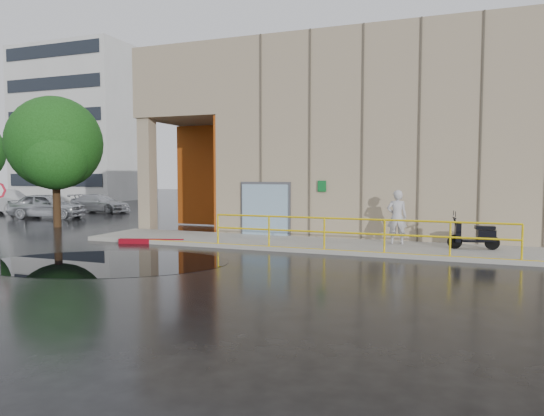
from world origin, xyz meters
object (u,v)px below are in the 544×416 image
Objects in this scene: red_curb at (151,241)px; tree_near at (55,147)px; scooter at (474,228)px; person at (397,217)px; car_b at (5,202)px; car_c at (100,203)px; car_a at (47,206)px.

tree_near is (-7.40, 3.13, 3.77)m from red_curb.
scooter is at bearing -4.64° from tree_near.
car_b is at bearing -23.18° from person.
person is at bearing -114.92° from car_c.
car_b is (-27.77, 6.72, -0.07)m from scooter.
car_a reaches higher than red_curb.
car_b is (-16.74, 8.35, 0.69)m from red_curb.
scooter is 11.18m from red_curb.
red_curb is at bearing -22.91° from tree_near.
car_a is 1.03× the size of car_c.
red_curb is 0.57× the size of car_c.
tree_near is (9.34, -5.23, 3.09)m from car_b.
car_b is at bearing 120.56° from car_c.
scooter is 0.26× the size of tree_near.
person is at bearing -100.93° from car_b.
person is 0.30× the size of tree_near.
red_curb is at bearing -133.17° from car_a.
car_c is at bearing 135.91° from red_curb.
car_a is at bearing 139.49° from tree_near.
car_c reaches higher than red_curb.
car_a is 4.61m from car_c.
red_curb is at bearing -134.33° from car_c.
red_curb is 0.51× the size of car_b.
red_curb is at bearing 179.60° from scooter.
tree_near is (4.31, -8.22, 3.26)m from car_c.
red_curb is 0.38× the size of tree_near.
scooter is 24.74m from car_c.
tree_near is at bearing -13.09° from person.
person is 26.10m from car_b.
tree_near reaches higher than car_b.
person reaches higher than scooter.
tree_near is at bearing -143.57° from car_a.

